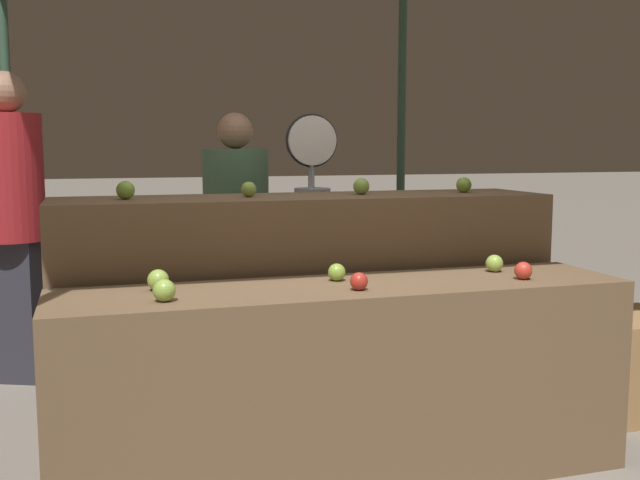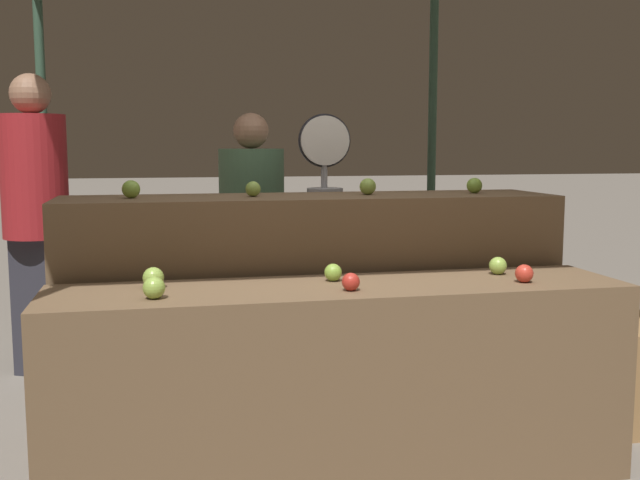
% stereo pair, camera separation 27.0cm
% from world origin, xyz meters
% --- Properties ---
extents(ground_plane, '(60.00, 60.00, 0.00)m').
position_xyz_m(ground_plane, '(0.00, 0.00, 0.00)').
color(ground_plane, gray).
extents(display_counter_front, '(2.36, 0.55, 0.82)m').
position_xyz_m(display_counter_front, '(0.00, 0.00, 0.41)').
color(display_counter_front, brown).
rests_on(display_counter_front, ground_plane).
extents(display_counter_back, '(2.36, 0.55, 1.15)m').
position_xyz_m(display_counter_back, '(0.00, 0.60, 0.57)').
color(display_counter_back, brown).
rests_on(display_counter_back, ground_plane).
extents(apple_front_0, '(0.08, 0.08, 0.08)m').
position_xyz_m(apple_front_0, '(-0.74, -0.11, 0.86)').
color(apple_front_0, '#8EB247').
rests_on(apple_front_0, display_counter_front).
extents(apple_front_1, '(0.07, 0.07, 0.07)m').
position_xyz_m(apple_front_1, '(0.01, -0.12, 0.86)').
color(apple_front_1, '#B72D23').
rests_on(apple_front_1, display_counter_front).
extents(apple_front_2, '(0.08, 0.08, 0.08)m').
position_xyz_m(apple_front_2, '(0.76, -0.10, 0.86)').
color(apple_front_2, red).
rests_on(apple_front_2, display_counter_front).
extents(apple_front_3, '(0.08, 0.08, 0.08)m').
position_xyz_m(apple_front_3, '(-0.74, 0.10, 0.86)').
color(apple_front_3, '#8EB247').
rests_on(apple_front_3, display_counter_front).
extents(apple_front_4, '(0.07, 0.07, 0.07)m').
position_xyz_m(apple_front_4, '(-0.01, 0.10, 0.86)').
color(apple_front_4, '#84AD3D').
rests_on(apple_front_4, display_counter_front).
extents(apple_front_5, '(0.08, 0.08, 0.08)m').
position_xyz_m(apple_front_5, '(0.74, 0.11, 0.86)').
color(apple_front_5, '#8EB247').
rests_on(apple_front_5, display_counter_front).
extents(apple_back_0, '(0.08, 0.08, 0.08)m').
position_xyz_m(apple_back_0, '(-0.84, 0.60, 1.19)').
color(apple_back_0, '#84AD3D').
rests_on(apple_back_0, display_counter_back).
extents(apple_back_1, '(0.07, 0.07, 0.07)m').
position_xyz_m(apple_back_1, '(-0.28, 0.59, 1.18)').
color(apple_back_1, '#8EB247').
rests_on(apple_back_1, display_counter_back).
extents(apple_back_2, '(0.08, 0.08, 0.08)m').
position_xyz_m(apple_back_2, '(0.28, 0.60, 1.19)').
color(apple_back_2, '#8EB247').
rests_on(apple_back_2, display_counter_back).
extents(apple_back_3, '(0.08, 0.08, 0.08)m').
position_xyz_m(apple_back_3, '(0.84, 0.59, 1.19)').
color(apple_back_3, '#7AA338').
rests_on(apple_back_3, display_counter_back).
extents(produce_scale, '(0.29, 0.20, 1.56)m').
position_xyz_m(produce_scale, '(0.19, 1.13, 1.14)').
color(produce_scale, '#99999E').
rests_on(produce_scale, ground_plane).
extents(person_vendor_at_scale, '(0.42, 0.42, 1.57)m').
position_xyz_m(person_vendor_at_scale, '(-0.18, 1.46, 0.90)').
color(person_vendor_at_scale, '#2D2D38').
rests_on(person_vendor_at_scale, ground_plane).
extents(person_customer_left, '(0.51, 0.51, 1.80)m').
position_xyz_m(person_customer_left, '(-1.43, 1.80, 1.04)').
color(person_customer_left, '#2D2D38').
rests_on(person_customer_left, ground_plane).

